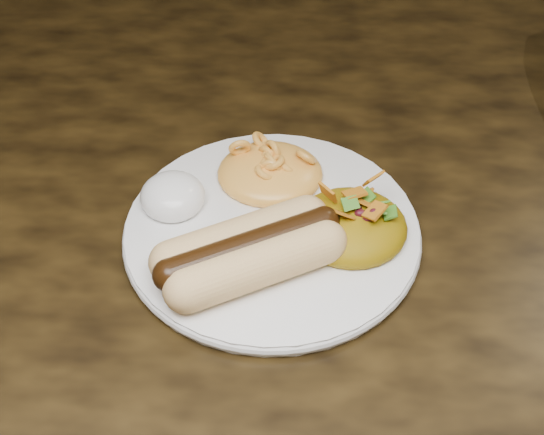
{
  "coord_description": "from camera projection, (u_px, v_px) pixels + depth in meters",
  "views": [
    {
      "loc": [
        0.03,
        -0.48,
        1.2
      ],
      "look_at": [
        0.01,
        -0.05,
        0.77
      ],
      "focal_mm": 55.0,
      "sensor_mm": 36.0,
      "label": 1
    }
  ],
  "objects": [
    {
      "name": "mac_and_cheese",
      "position": [
        270.0,
        162.0,
        0.64
      ],
      "size": [
        0.11,
        0.1,
        0.03
      ],
      "primitive_type": "ellipsoid",
      "rotation": [
        0.0,
        0.0,
        0.41
      ],
      "color": "#FC9141",
      "rests_on": "plate"
    },
    {
      "name": "taco_salad",
      "position": [
        351.0,
        219.0,
        0.6
      ],
      "size": [
        0.08,
        0.08,
        0.04
      ],
      "rotation": [
        0.0,
        0.0,
        0.35
      ],
      "color": "#D56401",
      "rests_on": "plate"
    },
    {
      "name": "plate",
      "position": [
        272.0,
        233.0,
        0.62
      ],
      "size": [
        0.23,
        0.23,
        0.01
      ],
      "primitive_type": "cylinder",
      "rotation": [
        0.0,
        0.0,
        -0.06
      ],
      "color": "white",
      "rests_on": "table"
    },
    {
      "name": "hotdog",
      "position": [
        249.0,
        251.0,
        0.57
      ],
      "size": [
        0.11,
        0.11,
        0.03
      ],
      "rotation": [
        0.0,
        0.0,
        0.49
      ],
      "color": "#FFE685",
      "rests_on": "plate"
    },
    {
      "name": "sour_cream",
      "position": [
        172.0,
        190.0,
        0.62
      ],
      "size": [
        0.06,
        0.06,
        0.03
      ],
      "primitive_type": "ellipsoid",
      "rotation": [
        0.0,
        0.0,
        0.34
      ],
      "color": "white",
      "rests_on": "plate"
    },
    {
      "name": "table",
      "position": [
        266.0,
        268.0,
        0.72
      ],
      "size": [
        1.6,
        0.9,
        0.75
      ],
      "color": "#35250E",
      "rests_on": "floor"
    }
  ]
}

